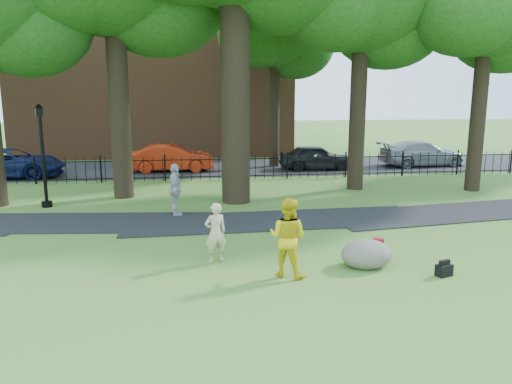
{
  "coord_description": "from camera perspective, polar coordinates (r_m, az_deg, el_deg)",
  "views": [
    {
      "loc": [
        -1.66,
        -12.14,
        4.31
      ],
      "look_at": [
        0.15,
        2.0,
        1.4
      ],
      "focal_mm": 35.0,
      "sensor_mm": 36.0,
      "label": 1
    }
  ],
  "objects": [
    {
      "name": "pedestrian",
      "position": [
        17.53,
        -9.21,
        0.23
      ],
      "size": [
        0.47,
        1.09,
        1.84
      ],
      "primitive_type": "imported",
      "rotation": [
        0.0,
        0.0,
        1.55
      ],
      "color": "#A4A4A9",
      "rests_on": "ground"
    },
    {
      "name": "silver_car",
      "position": [
        30.53,
        18.41,
        4.19
      ],
      "size": [
        5.11,
        2.44,
        1.44
      ],
      "primitive_type": "imported",
      "rotation": [
        0.0,
        0.0,
        1.66
      ],
      "color": "gray",
      "rests_on": "ground"
    },
    {
      "name": "brick_building",
      "position": [
        36.26,
        -11.33,
        13.99
      ],
      "size": [
        18.0,
        8.0,
        12.0
      ],
      "primitive_type": "cube",
      "color": "brown",
      "rests_on": "ground"
    },
    {
      "name": "iron_fence",
      "position": [
        24.48,
        -3.33,
        2.8
      ],
      "size": [
        44.0,
        0.04,
        1.2
      ],
      "color": "black",
      "rests_on": "ground"
    },
    {
      "name": "lamppost",
      "position": [
        20.1,
        -23.17,
        3.68
      ],
      "size": [
        0.38,
        0.38,
        3.85
      ],
      "rotation": [
        0.0,
        0.0,
        0.36
      ],
      "color": "black",
      "rests_on": "ground"
    },
    {
      "name": "navy_van",
      "position": [
        27.91,
        -26.4,
        2.98
      ],
      "size": [
        5.38,
        2.61,
        1.47
      ],
      "primitive_type": "imported",
      "rotation": [
        0.0,
        0.0,
        1.54
      ],
      "color": "#0E1746",
      "rests_on": "ground"
    },
    {
      "name": "woman",
      "position": [
        12.7,
        -4.65,
        -4.66
      ],
      "size": [
        0.65,
        0.52,
        1.56
      ],
      "primitive_type": "imported",
      "rotation": [
        0.0,
        0.0,
        3.44
      ],
      "color": "tan",
      "rests_on": "ground"
    },
    {
      "name": "grey_car",
      "position": [
        27.82,
        6.9,
        3.97
      ],
      "size": [
        4.14,
        1.87,
        1.38
      ],
      "primitive_type": "imported",
      "rotation": [
        0.0,
        0.0,
        1.51
      ],
      "color": "black",
      "rests_on": "ground"
    },
    {
      "name": "man",
      "position": [
        11.72,
        3.64,
        -5.19
      ],
      "size": [
        1.16,
        1.1,
        1.89
      ],
      "primitive_type": "imported",
      "rotation": [
        0.0,
        0.0,
        2.58
      ],
      "color": "gold",
      "rests_on": "ground"
    },
    {
      "name": "red_sedan",
      "position": [
        27.3,
        -9.62,
        3.85
      ],
      "size": [
        4.49,
        1.66,
        1.47
      ],
      "primitive_type": "imported",
      "rotation": [
        0.0,
        0.0,
        1.6
      ],
      "color": "red",
      "rests_on": "ground"
    },
    {
      "name": "street",
      "position": [
        28.52,
        -3.88,
        2.82
      ],
      "size": [
        80.0,
        7.0,
        0.02
      ],
      "primitive_type": "cube",
      "color": "black",
      "rests_on": "ground"
    },
    {
      "name": "ground",
      "position": [
        12.99,
        0.45,
        -7.85
      ],
      "size": [
        120.0,
        120.0,
        0.0
      ],
      "primitive_type": "plane",
      "color": "#406B25",
      "rests_on": "ground"
    },
    {
      "name": "boulder",
      "position": [
        12.76,
        12.51,
        -6.73
      ],
      "size": [
        1.45,
        1.21,
        0.74
      ],
      "primitive_type": "ellipsoid",
      "rotation": [
        0.0,
        0.0,
        -0.22
      ],
      "color": "#5B574C",
      "rests_on": "ground"
    },
    {
      "name": "footpath",
      "position": [
        16.82,
        2.04,
        -3.32
      ],
      "size": [
        36.07,
        3.85,
        0.03
      ],
      "primitive_type": "cube",
      "rotation": [
        0.0,
        0.0,
        0.03
      ],
      "color": "black",
      "rests_on": "ground"
    },
    {
      "name": "red_bag",
      "position": [
        14.57,
        13.8,
        -5.59
      ],
      "size": [
        0.37,
        0.31,
        0.21
      ],
      "primitive_type": "cube",
      "rotation": [
        0.0,
        0.0,
        -0.42
      ],
      "color": "maroon",
      "rests_on": "ground"
    },
    {
      "name": "backpack",
      "position": [
        12.74,
        20.69,
        -8.36
      ],
      "size": [
        0.43,
        0.34,
        0.28
      ],
      "primitive_type": "cube",
      "rotation": [
        0.0,
        0.0,
        0.34
      ],
      "color": "black",
      "rests_on": "ground"
    }
  ]
}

